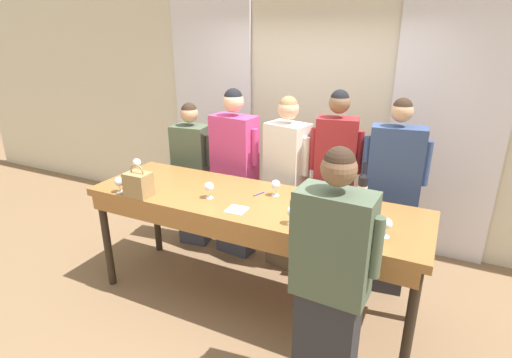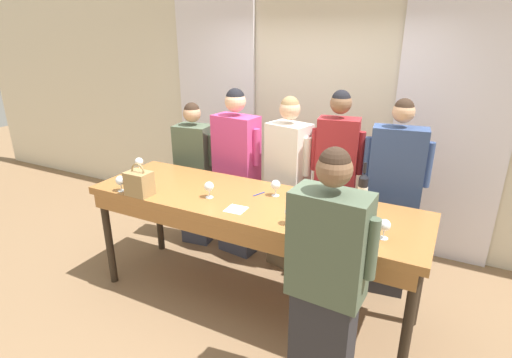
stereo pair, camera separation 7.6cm
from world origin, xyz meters
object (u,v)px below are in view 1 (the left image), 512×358
at_px(handbag, 138,184).
at_px(guest_striped_shirt, 333,186).
at_px(wine_glass_front_mid, 119,182).
at_px(wine_glass_back_left, 209,187).
at_px(guest_cream_sweater, 286,184).
at_px(wine_glass_center_right, 137,163).
at_px(guest_pink_top, 235,174).
at_px(guest_navy_coat, 391,199).
at_px(wine_glass_front_left, 321,202).
at_px(wine_glass_front_right, 292,212).
at_px(wine_glass_back_mid, 386,224).
at_px(wine_glass_center_mid, 302,220).
at_px(wine_glass_center_left, 276,185).
at_px(tasting_bar, 250,210).
at_px(host_pouring, 330,285).
at_px(wine_bottle, 363,187).
at_px(guest_olive_jacket, 193,175).

distance_m(handbag, guest_striped_shirt, 1.76).
bearing_deg(wine_glass_front_mid, wine_glass_back_left, 17.02).
bearing_deg(handbag, guest_cream_sweater, 49.51).
height_order(wine_glass_center_right, guest_pink_top, guest_pink_top).
bearing_deg(guest_navy_coat, wine_glass_front_left, -120.58).
height_order(wine_glass_front_right, wine_glass_back_mid, same).
bearing_deg(wine_glass_center_mid, guest_pink_top, 136.12).
bearing_deg(wine_glass_center_left, guest_striped_shirt, 57.77).
xyz_separation_m(tasting_bar, guest_navy_coat, (1.02, 0.74, 0.00)).
bearing_deg(wine_glass_back_left, host_pouring, -25.38).
xyz_separation_m(wine_glass_center_right, wine_glass_back_mid, (2.42, -0.29, 0.00)).
xyz_separation_m(wine_bottle, wine_glass_front_right, (-0.36, -0.65, -0.03)).
distance_m(wine_glass_front_left, guest_pink_top, 1.37).
xyz_separation_m(handbag, guest_cream_sweater, (0.91, 1.07, -0.22)).
bearing_deg(wine_bottle, wine_glass_front_mid, -159.12).
xyz_separation_m(guest_navy_coat, host_pouring, (-0.14, -1.42, -0.04)).
xyz_separation_m(guest_striped_shirt, guest_navy_coat, (0.52, -0.00, -0.03)).
height_order(wine_bottle, host_pouring, host_pouring).
height_order(tasting_bar, wine_glass_center_left, wine_glass_center_left).
height_order(wine_glass_back_left, guest_cream_sweater, guest_cream_sweater).
bearing_deg(host_pouring, guest_cream_sweater, 121.08).
bearing_deg(wine_glass_center_mid, host_pouring, -47.34).
bearing_deg(wine_glass_back_mid, guest_olive_jacket, 157.77).
bearing_deg(wine_bottle, wine_glass_back_left, -156.67).
distance_m(guest_olive_jacket, guest_striped_shirt, 1.60).
distance_m(wine_glass_back_left, guest_cream_sweater, 0.94).
bearing_deg(wine_glass_front_mid, guest_olive_jacket, 89.98).
height_order(tasting_bar, wine_glass_center_right, wine_glass_center_right).
xyz_separation_m(wine_glass_back_mid, host_pouring, (-0.22, -0.52, -0.22)).
height_order(tasting_bar, guest_cream_sweater, guest_cream_sweater).
xyz_separation_m(wine_glass_front_right, wine_glass_back_left, (-0.79, 0.15, -0.00)).
bearing_deg(guest_olive_jacket, wine_bottle, -10.30).
xyz_separation_m(wine_glass_center_left, guest_cream_sweater, (-0.12, 0.56, -0.21)).
bearing_deg(guest_pink_top, wine_glass_center_mid, -43.88).
relative_size(guest_pink_top, guest_cream_sweater, 1.02).
xyz_separation_m(wine_glass_center_right, guest_navy_coat, (2.34, 0.61, -0.18)).
height_order(wine_glass_front_left, wine_glass_front_mid, same).
height_order(wine_glass_center_right, guest_cream_sweater, guest_cream_sweater).
height_order(wine_glass_back_left, wine_glass_back_mid, same).
distance_m(wine_glass_center_left, guest_striped_shirt, 0.67).
bearing_deg(wine_glass_center_left, wine_glass_center_right, -178.06).
distance_m(wine_glass_center_right, host_pouring, 2.35).
xyz_separation_m(wine_glass_front_right, guest_cream_sweater, (-0.44, 0.99, -0.21)).
xyz_separation_m(tasting_bar, wine_glass_back_mid, (1.10, -0.16, 0.18)).
bearing_deg(wine_glass_front_left, handbag, -166.79).
bearing_deg(tasting_bar, wine_glass_front_mid, -162.59).
bearing_deg(wine_glass_back_left, guest_cream_sweater, 67.35).
bearing_deg(host_pouring, wine_glass_center_right, 159.67).
relative_size(wine_glass_center_mid, wine_glass_back_left, 1.00).
bearing_deg(wine_glass_back_left, wine_bottle, 23.33).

